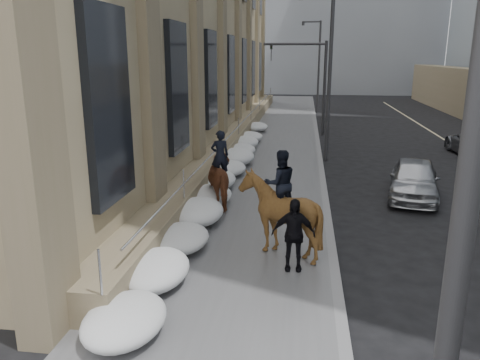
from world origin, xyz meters
name	(u,v)px	position (x,y,z in m)	size (l,w,h in m)	color
ground	(219,292)	(0.00, 0.00, 0.00)	(140.00, 140.00, 0.00)	black
sidewalk	(261,177)	(0.00, 10.00, 0.06)	(5.00, 80.00, 0.12)	#525254
curb	(323,180)	(2.62, 10.00, 0.06)	(0.24, 80.00, 0.12)	slate
bg_building_far	(260,24)	(-6.00, 72.00, 10.00)	(24.00, 12.00, 20.00)	gray
streetlight_near	(449,142)	(2.74, -6.00, 4.58)	(1.71, 0.24, 8.00)	#2D2D30
streetlight_mid	(327,67)	(2.74, 14.00, 4.58)	(1.71, 0.24, 8.00)	#2D2D30
streetlight_far	(317,61)	(2.74, 34.00, 4.58)	(1.71, 0.24, 8.00)	#2D2D30
traffic_signal	(311,73)	(2.07, 22.00, 4.00)	(4.10, 0.22, 6.00)	#2D2D30
snow_bank	(220,178)	(-1.42, 8.11, 0.47)	(1.70, 18.10, 0.76)	white
mounted_horse_left	(223,178)	(-0.89, 5.82, 1.11)	(1.78, 2.36, 2.58)	#572D1A
mounted_horse_right	(279,211)	(1.21, 2.09, 1.29)	(2.31, 2.43, 2.73)	#482F14
pedestrian	(293,234)	(1.60, 1.18, 1.01)	(1.04, 0.43, 1.78)	black
car_silver	(414,179)	(5.86, 8.07, 0.72)	(1.70, 4.23, 1.44)	#A4A6AC
car_grey	(479,143)	(10.73, 15.93, 0.74)	(2.08, 5.11, 1.48)	slate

